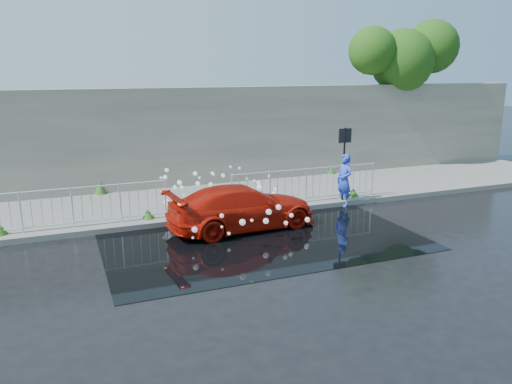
{
  "coord_description": "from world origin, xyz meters",
  "views": [
    {
      "loc": [
        -4.21,
        -10.36,
        4.31
      ],
      "look_at": [
        0.74,
        1.98,
        1.0
      ],
      "focal_mm": 35.0,
      "sensor_mm": 36.0,
      "label": 1
    }
  ],
  "objects": [
    {
      "name": "railing_left",
      "position": [
        -4.0,
        3.35,
        0.74
      ],
      "size": [
        5.05,
        0.05,
        1.1
      ],
      "color": "silver",
      "rests_on": "pavement"
    },
    {
      "name": "sign_post",
      "position": [
        4.2,
        3.1,
        1.72
      ],
      "size": [
        0.45,
        0.06,
        2.5
      ],
      "color": "black",
      "rests_on": "ground"
    },
    {
      "name": "weeds",
      "position": [
        -0.37,
        4.59,
        0.33
      ],
      "size": [
        12.17,
        3.93,
        0.43
      ],
      "color": "#275717",
      "rests_on": "pavement"
    },
    {
      "name": "retaining_wall",
      "position": [
        0.0,
        7.2,
        1.9
      ],
      "size": [
        30.0,
        0.6,
        3.5
      ],
      "primitive_type": "cube",
      "color": "#6A6459",
      "rests_on": "pavement"
    },
    {
      "name": "puddle",
      "position": [
        0.5,
        1.0,
        0.01
      ],
      "size": [
        8.0,
        5.0,
        0.01
      ],
      "primitive_type": "cube",
      "color": "black",
      "rests_on": "ground"
    },
    {
      "name": "railing_right",
      "position": [
        3.0,
        3.35,
        0.74
      ],
      "size": [
        5.05,
        0.05,
        1.1
      ],
      "color": "silver",
      "rests_on": "pavement"
    },
    {
      "name": "water_spray",
      "position": [
        0.24,
        3.23,
        0.65
      ],
      "size": [
        3.64,
        5.57,
        1.05
      ],
      "color": "white",
      "rests_on": "ground"
    },
    {
      "name": "person",
      "position": [
        4.19,
        3.0,
        0.84
      ],
      "size": [
        0.48,
        0.66,
        1.68
      ],
      "primitive_type": "imported",
      "rotation": [
        0.0,
        0.0,
        -1.44
      ],
      "color": "blue",
      "rests_on": "ground"
    },
    {
      "name": "curb",
      "position": [
        0.0,
        3.0,
        0.08
      ],
      "size": [
        30.0,
        0.25,
        0.16
      ],
      "primitive_type": "cube",
      "color": "#5B5C57",
      "rests_on": "ground"
    },
    {
      "name": "ground",
      "position": [
        0.0,
        0.0,
        0.0
      ],
      "size": [
        90.0,
        90.0,
        0.0
      ],
      "primitive_type": "plane",
      "color": "black",
      "rests_on": "ground"
    },
    {
      "name": "tree",
      "position": [
        9.67,
        7.41,
        4.82
      ],
      "size": [
        5.11,
        2.65,
        6.33
      ],
      "color": "#332114",
      "rests_on": "ground"
    },
    {
      "name": "red_car",
      "position": [
        0.34,
        2.0,
        0.6
      ],
      "size": [
        4.29,
        2.06,
        1.2
      ],
      "primitive_type": "imported",
      "rotation": [
        0.0,
        0.0,
        1.66
      ],
      "color": "#AA1206",
      "rests_on": "ground"
    },
    {
      "name": "pavement",
      "position": [
        0.0,
        5.0,
        0.07
      ],
      "size": [
        30.0,
        4.0,
        0.15
      ],
      "primitive_type": "cube",
      "color": "#5B5C57",
      "rests_on": "ground"
    }
  ]
}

